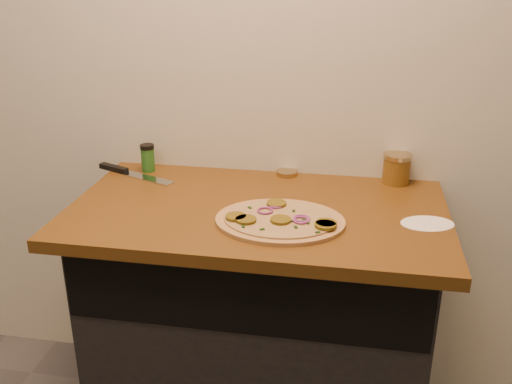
% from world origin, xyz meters
% --- Properties ---
extents(cabinet, '(1.10, 0.60, 0.86)m').
position_xyz_m(cabinet, '(0.00, 1.45, 0.43)').
color(cabinet, black).
rests_on(cabinet, ground).
extents(countertop, '(1.20, 0.70, 0.04)m').
position_xyz_m(countertop, '(0.00, 1.42, 0.88)').
color(countertop, brown).
rests_on(countertop, cabinet).
extents(pizza, '(0.40, 0.40, 0.03)m').
position_xyz_m(pizza, '(0.09, 1.31, 0.91)').
color(pizza, tan).
rests_on(pizza, countertop).
extents(chefs_knife, '(0.33, 0.16, 0.02)m').
position_xyz_m(chefs_knife, '(-0.52, 1.63, 0.91)').
color(chefs_knife, '#B7BAC1').
rests_on(chefs_knife, countertop).
extents(mason_jar_lid, '(0.09, 0.09, 0.02)m').
position_xyz_m(mason_jar_lid, '(0.06, 1.72, 0.91)').
color(mason_jar_lid, tan).
rests_on(mason_jar_lid, countertop).
extents(salsa_jar, '(0.10, 0.10, 0.11)m').
position_xyz_m(salsa_jar, '(0.44, 1.71, 0.95)').
color(salsa_jar, '#A72510').
rests_on(salsa_jar, countertop).
extents(spice_shaker, '(0.05, 0.05, 0.10)m').
position_xyz_m(spice_shaker, '(-0.46, 1.67, 0.95)').
color(spice_shaker, '#235A1C').
rests_on(spice_shaker, countertop).
extents(flour_spill, '(0.19, 0.19, 0.00)m').
position_xyz_m(flour_spill, '(0.52, 1.38, 0.90)').
color(flour_spill, white).
rests_on(flour_spill, countertop).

